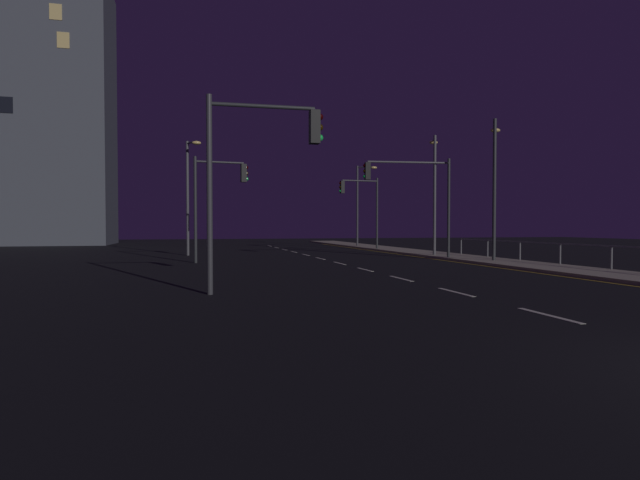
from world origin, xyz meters
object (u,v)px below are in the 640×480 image
(traffic_light_near_right, at_px, (412,186))
(traffic_light_far_left, at_px, (259,157))
(street_lamp_corner, at_px, (189,187))
(street_lamp_across_street, at_px, (495,175))
(street_lamp_median, at_px, (434,184))
(street_lamp_far_end, at_px, (360,198))
(traffic_light_far_center, at_px, (361,199))
(traffic_light_near_left, at_px, (218,190))

(traffic_light_near_right, bearing_deg, traffic_light_far_left, -129.46)
(traffic_light_near_right, height_order, street_lamp_corner, street_lamp_corner)
(street_lamp_across_street, relative_size, street_lamp_median, 0.99)
(traffic_light_far_left, bearing_deg, street_lamp_far_end, 66.52)
(traffic_light_far_center, distance_m, traffic_light_near_left, 15.76)
(street_lamp_across_street, bearing_deg, traffic_light_far_center, 99.95)
(traffic_light_near_right, distance_m, street_lamp_across_street, 4.44)
(street_lamp_across_street, distance_m, street_lamp_far_end, 20.52)
(traffic_light_far_left, xyz_separation_m, street_lamp_far_end, (13.02, 29.98, 0.62))
(traffic_light_near_right, distance_m, street_lamp_corner, 14.23)
(street_lamp_across_street, bearing_deg, street_lamp_far_end, 91.38)
(street_lamp_across_street, bearing_deg, street_lamp_median, 97.80)
(traffic_light_far_left, relative_size, traffic_light_near_right, 0.99)
(traffic_light_far_left, relative_size, street_lamp_across_street, 0.76)
(traffic_light_far_center, distance_m, street_lamp_across_street, 14.51)
(traffic_light_near_left, bearing_deg, street_lamp_median, 8.13)
(street_lamp_far_end, bearing_deg, traffic_light_near_right, -99.17)
(traffic_light_near_right, bearing_deg, street_lamp_far_end, 80.83)
(traffic_light_near_left, height_order, street_lamp_far_end, street_lamp_far_end)
(street_lamp_corner, bearing_deg, street_lamp_median, -18.65)
(traffic_light_far_center, bearing_deg, traffic_light_near_right, -94.18)
(traffic_light_far_left, xyz_separation_m, street_lamp_corner, (-1.93, 19.82, 0.53))
(traffic_light_far_center, xyz_separation_m, street_lamp_median, (1.77, -8.90, 0.51))
(street_lamp_corner, bearing_deg, traffic_light_near_right, -31.60)
(traffic_light_far_center, relative_size, street_lamp_median, 0.75)
(street_lamp_across_street, xyz_separation_m, street_lamp_median, (-0.74, 5.39, -0.04))
(traffic_light_far_left, distance_m, street_lamp_corner, 19.92)
(traffic_light_near_left, xyz_separation_m, street_lamp_across_street, (13.99, -3.49, 0.75))
(traffic_light_near_left, height_order, street_lamp_corner, street_lamp_corner)
(traffic_light_near_left, bearing_deg, traffic_light_far_center, 43.21)
(street_lamp_median, bearing_deg, traffic_light_near_left, -171.87)
(traffic_light_near_right, xyz_separation_m, street_lamp_median, (2.60, 2.49, 0.38))
(street_lamp_far_end, bearing_deg, traffic_light_near_left, -128.41)
(street_lamp_across_street, height_order, street_lamp_median, street_lamp_median)
(street_lamp_across_street, bearing_deg, traffic_light_near_left, 165.98)
(traffic_light_far_center, relative_size, traffic_light_near_left, 1.01)
(traffic_light_near_left, relative_size, street_lamp_across_street, 0.75)
(traffic_light_far_left, height_order, traffic_light_near_right, traffic_light_near_right)
(traffic_light_near_right, bearing_deg, traffic_light_far_center, 85.82)
(traffic_light_near_right, bearing_deg, street_lamp_median, 43.72)
(street_lamp_corner, bearing_deg, street_lamp_across_street, -33.83)
(street_lamp_across_street, distance_m, street_lamp_corner, 18.60)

